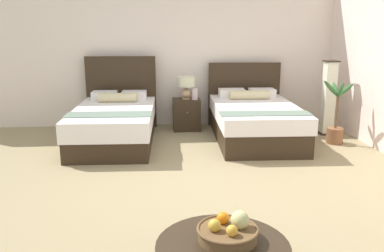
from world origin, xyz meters
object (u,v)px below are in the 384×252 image
at_px(table_lamp, 186,85).
at_px(potted_palm, 335,125).
at_px(nightstand, 186,114).
at_px(bed_near_window, 115,122).
at_px(fruit_bowl, 228,231).
at_px(vase, 195,94).
at_px(floor_lamp_corner, 328,98).
at_px(bed_near_corner, 254,120).

bearing_deg(table_lamp, potted_palm, -26.27).
relative_size(nightstand, table_lamp, 1.38).
height_order(bed_near_window, fruit_bowl, bed_near_window).
relative_size(vase, potted_palm, 0.20).
xyz_separation_m(floor_lamp_corner, potted_palm, (-0.10, -0.55, -0.32)).
height_order(bed_near_corner, potted_palm, bed_near_corner).
xyz_separation_m(fruit_bowl, floor_lamp_corner, (2.37, 4.03, 0.14)).
distance_m(bed_near_corner, nightstand, 1.25).
distance_m(vase, floor_lamp_corner, 2.22).
relative_size(table_lamp, vase, 1.94).
distance_m(bed_near_window, floor_lamp_corner, 3.49).
bearing_deg(potted_palm, bed_near_window, 173.72).
height_order(table_lamp, potted_palm, potted_palm).
height_order(table_lamp, fruit_bowl, table_lamp).
height_order(bed_near_window, bed_near_corner, bed_near_window).
height_order(vase, fruit_bowl, vase).
bearing_deg(bed_near_corner, vase, 143.12).
bearing_deg(fruit_bowl, table_lamp, 89.18).
height_order(bed_near_window, potted_palm, bed_near_window).
height_order(nightstand, potted_palm, potted_palm).
relative_size(bed_near_corner, table_lamp, 5.57).
bearing_deg(potted_palm, vase, 153.54).
xyz_separation_m(vase, fruit_bowl, (-0.21, -4.50, -0.17)).
height_order(vase, floor_lamp_corner, floor_lamp_corner).
bearing_deg(nightstand, potted_palm, -25.85).
bearing_deg(vase, nightstand, 164.01).
relative_size(bed_near_corner, fruit_bowl, 5.39).
bearing_deg(floor_lamp_corner, bed_near_corner, -171.55).
relative_size(bed_near_corner, vase, 10.79).
distance_m(fruit_bowl, floor_lamp_corner, 4.68).
distance_m(floor_lamp_corner, potted_palm, 0.65).
height_order(nightstand, fruit_bowl, fruit_bowl).
xyz_separation_m(bed_near_window, table_lamp, (1.16, 0.72, 0.47)).
distance_m(vase, potted_palm, 2.34).
relative_size(bed_near_window, nightstand, 3.99).
bearing_deg(vase, potted_palm, -26.46).
bearing_deg(floor_lamp_corner, nightstand, 167.38).
height_order(bed_near_window, floor_lamp_corner, bed_near_window).
distance_m(nightstand, fruit_bowl, 4.55).
distance_m(nightstand, table_lamp, 0.52).
bearing_deg(vase, table_lamp, 156.73).
relative_size(nightstand, potted_palm, 0.54).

